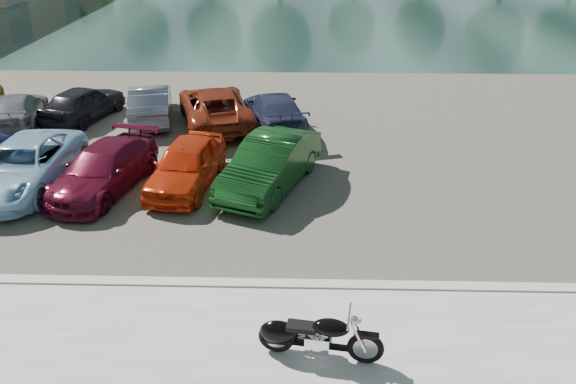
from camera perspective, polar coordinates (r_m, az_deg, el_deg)
ground at (r=11.14m, az=1.61°, el=-15.90°), size 200.00×200.00×0.00m
kerb at (r=12.64m, az=1.63°, el=-9.47°), size 60.00×0.30×0.14m
parking_lot at (r=20.60m, az=1.65°, el=5.48°), size 60.00×18.00×0.04m
river at (r=48.75m, az=1.68°, el=18.09°), size 120.00×40.00×0.00m
motorcycle at (r=10.62m, az=2.11°, el=-14.39°), size 2.32×0.79×1.05m
car_2 at (r=18.37m, az=-25.30°, el=2.43°), size 2.42×5.05×1.39m
car_3 at (r=17.38m, az=-18.24°, el=2.23°), size 2.79×4.76×1.29m
car_4 at (r=16.98m, az=-10.26°, el=2.79°), size 2.18×4.25×1.38m
car_5 at (r=16.60m, az=-1.84°, el=2.87°), size 3.13×4.84×1.51m
car_7 at (r=23.96m, az=-25.82°, el=7.51°), size 2.69×4.52×1.23m
car_8 at (r=23.61m, az=-20.11°, el=8.49°), size 2.65×4.28×1.36m
car_9 at (r=22.78m, az=-13.76°, el=8.79°), size 2.29×4.46×1.40m
car_10 at (r=21.81m, az=-7.42°, el=8.60°), size 3.77×5.70×1.46m
car_11 at (r=21.37m, az=-1.36°, el=8.27°), size 2.92×4.93×1.34m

